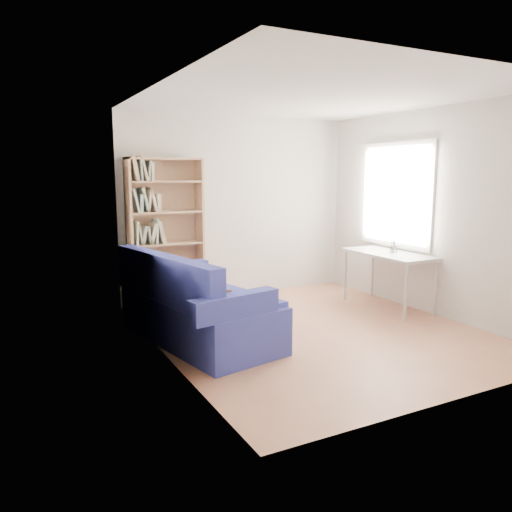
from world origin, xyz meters
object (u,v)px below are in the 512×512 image
(sofa, at_px, (196,308))
(pen_cup, at_px, (393,248))
(bookshelf, at_px, (166,239))
(desk, at_px, (388,258))

(sofa, distance_m, pen_cup, 2.87)
(pen_cup, bearing_deg, sofa, -178.65)
(bookshelf, distance_m, pen_cup, 3.04)
(sofa, relative_size, pen_cup, 12.43)
(sofa, relative_size, bookshelf, 1.06)
(desk, relative_size, pen_cup, 7.53)
(sofa, xyz_separation_m, desk, (2.75, 0.07, 0.32))
(sofa, height_order, pen_cup, sofa)
(bookshelf, relative_size, pen_cup, 11.68)
(desk, bearing_deg, sofa, -178.62)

